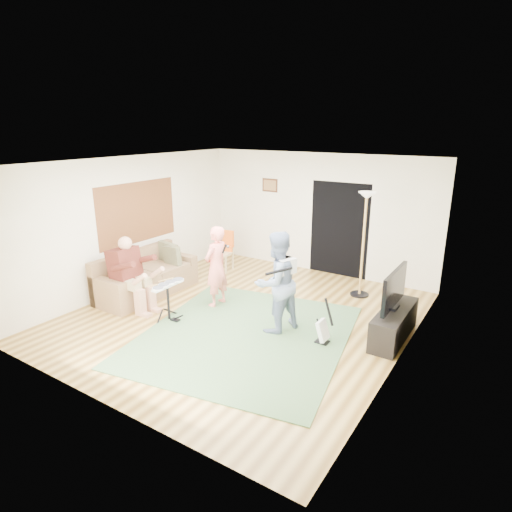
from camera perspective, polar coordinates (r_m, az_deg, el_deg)
The scene contains 19 objects.
floor at distance 7.74m, azimuth -1.78°, elevation -7.96°, with size 6.00×6.00×0.00m, color brown.
walls at distance 7.27m, azimuth -1.88°, elevation 1.72°, with size 5.50×6.00×2.70m, color white, non-canonical shape.
ceiling at distance 7.04m, azimuth -1.99°, elevation 12.38°, with size 6.00×6.00×0.00m, color white.
window_blinds at distance 9.16m, azimuth -15.50°, elevation 5.62°, with size 2.05×2.05×0.00m, color brown.
doorway at distance 9.67m, azimuth 11.02°, elevation 3.46°, with size 2.10×2.10×0.00m, color black.
picture_frame at distance 10.30m, azimuth 1.87°, elevation 9.41°, with size 0.42×0.03×0.32m, color #3F2314.
area_rug at distance 7.07m, azimuth -1.41°, elevation -10.44°, with size 3.15×3.54×0.02m, color #43673E.
sofa at distance 8.93m, azimuth -14.69°, elevation -3.06°, with size 0.87×2.11×0.85m.
drummer at distance 8.15m, azimuth -16.11°, elevation -3.30°, with size 0.89×0.50×1.37m.
drum_kit at distance 7.63m, azimuth -11.61°, elevation -6.20°, with size 0.38×0.68×0.70m.
singer at distance 7.94m, azimuth -5.34°, elevation -1.42°, with size 0.56×0.37×1.53m, color #FF7C6E.
microphone at distance 7.71m, azimuth -4.24°, elevation 0.98°, with size 0.06×0.06×0.24m, color black, non-canonical shape.
guitarist at distance 6.92m, azimuth 2.76°, elevation -3.53°, with size 0.82×0.64×1.68m, color #6E80A2.
guitar_held at distance 6.73m, azimuth 4.27°, elevation -1.43°, with size 0.12×0.60×0.26m, color silver, non-canonical shape.
guitar_spare at distance 6.82m, azimuth 8.96°, elevation -9.78°, with size 0.28×0.25×0.77m.
torchiere_lamp at distance 8.45m, azimuth 14.28°, elevation 3.90°, with size 0.37×0.37×2.08m.
dining_chair at distance 10.02m, azimuth -4.30°, elevation -0.05°, with size 0.44×0.46×0.93m.
tv_cabinet at distance 7.21m, azimuth 17.91°, elevation -8.62°, with size 0.40×1.40×0.50m, color black.
television at distance 6.99m, azimuth 17.97°, elevation -4.10°, with size 0.06×1.11×0.59m, color black.
Camera 1 is at (4.00, -5.76, 3.28)m, focal length 30.00 mm.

